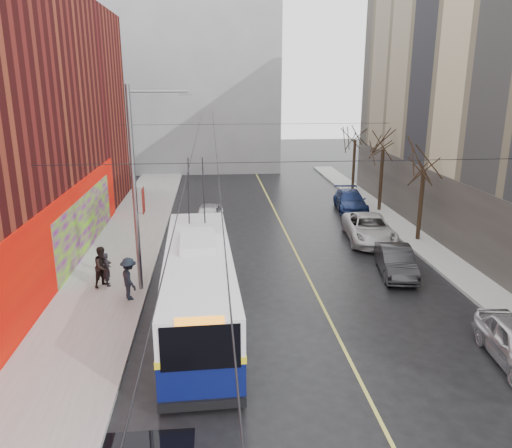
# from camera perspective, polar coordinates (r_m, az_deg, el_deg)

# --- Properties ---
(ground) EXTENTS (140.00, 140.00, 0.00)m
(ground) POSITION_cam_1_polar(r_m,az_deg,el_deg) (14.65, 8.51, -22.59)
(ground) COLOR black
(ground) RESTS_ON ground
(sidewalk_left) EXTENTS (4.00, 60.00, 0.15)m
(sidewalk_left) POSITION_cam_1_polar(r_m,az_deg,el_deg) (25.29, -16.23, -5.58)
(sidewalk_left) COLOR gray
(sidewalk_left) RESTS_ON ground
(sidewalk_right) EXTENTS (2.00, 60.00, 0.15)m
(sidewalk_right) POSITION_cam_1_polar(r_m,az_deg,el_deg) (27.54, 21.12, -4.25)
(sidewalk_right) COLOR gray
(sidewalk_right) RESTS_ON ground
(lane_line) EXTENTS (0.12, 50.00, 0.01)m
(lane_line) POSITION_cam_1_polar(r_m,az_deg,el_deg) (27.06, 4.78, -3.70)
(lane_line) COLOR #BFB74C
(lane_line) RESTS_ON ground
(building_far) EXTENTS (20.50, 12.10, 18.00)m
(building_far) POSITION_cam_1_polar(r_m,az_deg,el_deg) (56.15, -8.49, 15.75)
(building_far) COLOR gray
(building_far) RESTS_ON ground
(streetlight_pole) EXTENTS (2.65, 0.60, 9.00)m
(streetlight_pole) POSITION_cam_1_polar(r_m,az_deg,el_deg) (21.74, -13.35, 4.29)
(streetlight_pole) COLOR slate
(streetlight_pole) RESTS_ON ground
(catenary_wires) EXTENTS (18.00, 60.00, 0.22)m
(catenary_wires) POSITION_cam_1_polar(r_m,az_deg,el_deg) (26.02, -4.12, 9.67)
(catenary_wires) COLOR black
(tree_near) EXTENTS (3.20, 3.20, 6.40)m
(tree_near) POSITION_cam_1_polar(r_m,az_deg,el_deg) (29.91, 18.76, 7.24)
(tree_near) COLOR black
(tree_near) RESTS_ON ground
(tree_mid) EXTENTS (3.20, 3.20, 6.68)m
(tree_mid) POSITION_cam_1_polar(r_m,az_deg,el_deg) (36.34, 14.40, 9.43)
(tree_mid) COLOR black
(tree_mid) RESTS_ON ground
(tree_far) EXTENTS (3.20, 3.20, 6.57)m
(tree_far) POSITION_cam_1_polar(r_m,az_deg,el_deg) (42.98, 11.32, 10.42)
(tree_far) COLOR black
(tree_far) RESTS_ON ground
(pigeons_flying) EXTENTS (2.75, 2.52, 2.24)m
(pigeons_flying) POSITION_cam_1_polar(r_m,az_deg,el_deg) (20.68, -2.95, 10.27)
(pigeons_flying) COLOR slate
(trolleybus) EXTENTS (3.05, 11.91, 5.60)m
(trolleybus) POSITION_cam_1_polar(r_m,az_deg,el_deg) (19.50, -6.53, -6.86)
(trolleybus) COLOR #090F44
(trolleybus) RESTS_ON ground
(parked_car_b) EXTENTS (2.12, 4.39, 1.39)m
(parked_car_b) POSITION_cam_1_polar(r_m,az_deg,el_deg) (25.20, 15.69, -4.10)
(parked_car_b) COLOR #242427
(parked_car_b) RESTS_ON ground
(parked_car_c) EXTENTS (3.08, 5.73, 1.53)m
(parked_car_c) POSITION_cam_1_polar(r_m,az_deg,el_deg) (30.08, 12.78, -0.49)
(parked_car_c) COLOR #B9B8BA
(parked_car_c) RESTS_ON ground
(parked_car_d) EXTENTS (2.51, 5.15, 1.44)m
(parked_car_d) POSITION_cam_1_polar(r_m,az_deg,el_deg) (36.98, 10.73, 2.62)
(parked_car_d) COLOR navy
(parked_car_d) RESTS_ON ground
(following_car) EXTENTS (2.30, 4.46, 1.45)m
(following_car) POSITION_cam_1_polar(r_m,az_deg,el_deg) (32.34, -5.51, 0.92)
(following_car) COLOR silver
(following_car) RESTS_ON ground
(pedestrian_a) EXTENTS (0.57, 0.67, 1.56)m
(pedestrian_a) POSITION_cam_1_polar(r_m,az_deg,el_deg) (23.58, -16.69, -4.98)
(pedestrian_a) COLOR black
(pedestrian_a) RESTS_ON sidewalk_left
(pedestrian_b) EXTENTS (1.12, 1.15, 1.87)m
(pedestrian_b) POSITION_cam_1_polar(r_m,az_deg,el_deg) (23.51, -17.11, -4.67)
(pedestrian_b) COLOR black
(pedestrian_b) RESTS_ON sidewalk_left
(pedestrian_c) EXTENTS (1.14, 1.37, 1.84)m
(pedestrian_c) POSITION_cam_1_polar(r_m,az_deg,el_deg) (21.85, -14.30, -6.08)
(pedestrian_c) COLOR black
(pedestrian_c) RESTS_ON sidewalk_left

